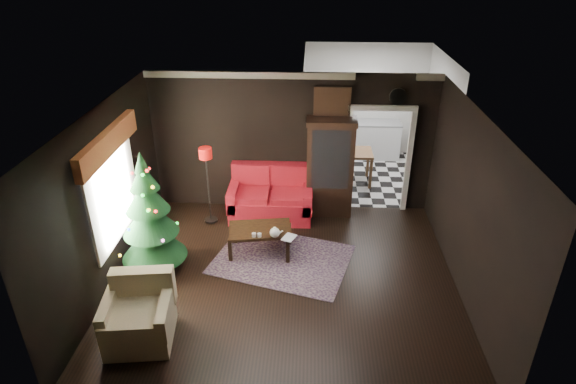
{
  "coord_description": "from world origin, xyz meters",
  "views": [
    {
      "loc": [
        0.35,
        -6.28,
        4.89
      ],
      "look_at": [
        0.0,
        0.9,
        1.15
      ],
      "focal_mm": 29.93,
      "sensor_mm": 36.0,
      "label": 1
    }
  ],
  "objects_px": {
    "floor_lamp": "(208,186)",
    "armchair": "(138,313)",
    "curio_cabinet": "(330,170)",
    "teapot": "(275,232)",
    "loveseat": "(271,194)",
    "christmas_tree": "(149,214)",
    "wall_clock": "(398,96)",
    "kitchen_table": "(356,167)",
    "coffee_table": "(261,240)"
  },
  "relations": [
    {
      "from": "floor_lamp",
      "to": "wall_clock",
      "type": "relative_size",
      "value": 4.77
    },
    {
      "from": "curio_cabinet",
      "to": "kitchen_table",
      "type": "height_order",
      "value": "curio_cabinet"
    },
    {
      "from": "loveseat",
      "to": "teapot",
      "type": "height_order",
      "value": "loveseat"
    },
    {
      "from": "christmas_tree",
      "to": "wall_clock",
      "type": "relative_size",
      "value": 6.32
    },
    {
      "from": "armchair",
      "to": "coffee_table",
      "type": "relative_size",
      "value": 0.87
    },
    {
      "from": "floor_lamp",
      "to": "armchair",
      "type": "height_order",
      "value": "floor_lamp"
    },
    {
      "from": "coffee_table",
      "to": "wall_clock",
      "type": "distance_m",
      "value": 3.64
    },
    {
      "from": "curio_cabinet",
      "to": "coffee_table",
      "type": "height_order",
      "value": "curio_cabinet"
    },
    {
      "from": "curio_cabinet",
      "to": "kitchen_table",
      "type": "distance_m",
      "value": 1.67
    },
    {
      "from": "christmas_tree",
      "to": "loveseat",
      "type": "bearing_deg",
      "value": 45.83
    },
    {
      "from": "curio_cabinet",
      "to": "christmas_tree",
      "type": "height_order",
      "value": "christmas_tree"
    },
    {
      "from": "curio_cabinet",
      "to": "teapot",
      "type": "bearing_deg",
      "value": -118.4
    },
    {
      "from": "loveseat",
      "to": "coffee_table",
      "type": "bearing_deg",
      "value": -93.42
    },
    {
      "from": "teapot",
      "to": "loveseat",
      "type": "bearing_deg",
      "value": 97.26
    },
    {
      "from": "armchair",
      "to": "coffee_table",
      "type": "distance_m",
      "value": 2.61
    },
    {
      "from": "coffee_table",
      "to": "kitchen_table",
      "type": "height_order",
      "value": "kitchen_table"
    },
    {
      "from": "curio_cabinet",
      "to": "coffee_table",
      "type": "distance_m",
      "value": 2.06
    },
    {
      "from": "floor_lamp",
      "to": "christmas_tree",
      "type": "xyz_separation_m",
      "value": [
        -0.64,
        -1.49,
        0.22
      ]
    },
    {
      "from": "christmas_tree",
      "to": "wall_clock",
      "type": "distance_m",
      "value": 4.89
    },
    {
      "from": "loveseat",
      "to": "armchair",
      "type": "xyz_separation_m",
      "value": [
        -1.52,
        -3.45,
        -0.04
      ]
    },
    {
      "from": "curio_cabinet",
      "to": "armchair",
      "type": "relative_size",
      "value": 2.04
    },
    {
      "from": "coffee_table",
      "to": "wall_clock",
      "type": "height_order",
      "value": "wall_clock"
    },
    {
      "from": "christmas_tree",
      "to": "coffee_table",
      "type": "bearing_deg",
      "value": 17.92
    },
    {
      "from": "christmas_tree",
      "to": "armchair",
      "type": "relative_size",
      "value": 2.17
    },
    {
      "from": "wall_clock",
      "to": "loveseat",
      "type": "bearing_deg",
      "value": -170.34
    },
    {
      "from": "christmas_tree",
      "to": "kitchen_table",
      "type": "xyz_separation_m",
      "value": [
        3.59,
        3.49,
        -0.67
      ]
    },
    {
      "from": "loveseat",
      "to": "floor_lamp",
      "type": "height_order",
      "value": "floor_lamp"
    },
    {
      "from": "armchair",
      "to": "kitchen_table",
      "type": "relative_size",
      "value": 1.24
    },
    {
      "from": "curio_cabinet",
      "to": "floor_lamp",
      "type": "distance_m",
      "value": 2.37
    },
    {
      "from": "curio_cabinet",
      "to": "floor_lamp",
      "type": "height_order",
      "value": "curio_cabinet"
    },
    {
      "from": "floor_lamp",
      "to": "teapot",
      "type": "xyz_separation_m",
      "value": [
        1.34,
        -1.2,
        -0.24
      ]
    },
    {
      "from": "curio_cabinet",
      "to": "coffee_table",
      "type": "bearing_deg",
      "value": -129.17
    },
    {
      "from": "kitchen_table",
      "to": "coffee_table",
      "type": "bearing_deg",
      "value": -122.59
    },
    {
      "from": "coffee_table",
      "to": "teapot",
      "type": "xyz_separation_m",
      "value": [
        0.27,
        -0.26,
        0.33
      ]
    },
    {
      "from": "loveseat",
      "to": "teapot",
      "type": "distance_m",
      "value": 1.56
    },
    {
      "from": "loveseat",
      "to": "christmas_tree",
      "type": "distance_m",
      "value": 2.62
    },
    {
      "from": "armchair",
      "to": "curio_cabinet",
      "type": "bearing_deg",
      "value": 46.9
    },
    {
      "from": "floor_lamp",
      "to": "armchair",
      "type": "relative_size",
      "value": 1.64
    },
    {
      "from": "armchair",
      "to": "wall_clock",
      "type": "relative_size",
      "value": 2.91
    },
    {
      "from": "armchair",
      "to": "loveseat",
      "type": "bearing_deg",
      "value": 59.16
    },
    {
      "from": "teapot",
      "to": "wall_clock",
      "type": "xyz_separation_m",
      "value": [
        2.15,
        1.94,
        1.79
      ]
    },
    {
      "from": "loveseat",
      "to": "coffee_table",
      "type": "relative_size",
      "value": 1.58
    },
    {
      "from": "curio_cabinet",
      "to": "kitchen_table",
      "type": "xyz_separation_m",
      "value": [
        0.65,
        1.43,
        -0.57
      ]
    },
    {
      "from": "christmas_tree",
      "to": "teapot",
      "type": "height_order",
      "value": "christmas_tree"
    },
    {
      "from": "floor_lamp",
      "to": "teapot",
      "type": "bearing_deg",
      "value": -41.68
    },
    {
      "from": "armchair",
      "to": "teapot",
      "type": "bearing_deg",
      "value": 40.97
    },
    {
      "from": "wall_clock",
      "to": "floor_lamp",
      "type": "bearing_deg",
      "value": -167.96
    },
    {
      "from": "wall_clock",
      "to": "christmas_tree",
      "type": "bearing_deg",
      "value": -151.58
    },
    {
      "from": "loveseat",
      "to": "wall_clock",
      "type": "distance_m",
      "value": 3.04
    },
    {
      "from": "loveseat",
      "to": "kitchen_table",
      "type": "bearing_deg",
      "value": 42.51
    }
  ]
}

